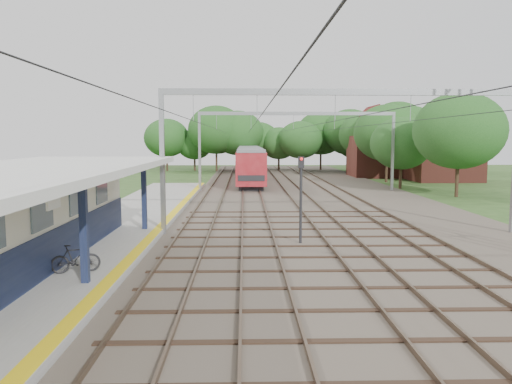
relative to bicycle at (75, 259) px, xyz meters
name	(u,v)px	position (x,y,z in m)	size (l,w,h in m)	color
ballast_bed	(309,198)	(10.57, 22.88, -0.76)	(18.00, 90.00, 0.10)	#473D33
platform	(106,237)	(-0.93, 6.88, -0.64)	(5.00, 52.00, 0.35)	gray
yellow_stripe	(155,232)	(1.32, 6.88, -0.46)	(0.45, 52.00, 0.01)	yellow
canopy	(18,173)	(-1.20, -1.12, 2.83)	(6.40, 20.00, 3.44)	#121B3B
rail_tracks	(278,196)	(8.07, 22.88, -0.64)	(11.80, 88.00, 0.15)	brown
catenary_system	(310,126)	(9.95, 18.16, 4.70)	(17.22, 88.00, 7.00)	gray
tree_band	(282,137)	(10.41, 50.00, 4.11)	(31.72, 30.88, 8.82)	#382619
house_near	(444,154)	(27.57, 38.88, 2.18)	(7.00, 6.12, 7.89)	brown
house_far	(384,150)	(22.57, 44.88, 2.42)	(8.00, 6.12, 8.66)	brown
bicycle	(75,259)	(0.00, 0.00, 0.00)	(0.44, 1.54, 0.93)	black
train	(249,161)	(6.07, 43.75, 1.21)	(2.75, 34.19, 3.62)	black
signal_post	(301,192)	(7.92, 5.60, 1.54)	(0.29, 0.26, 3.89)	black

